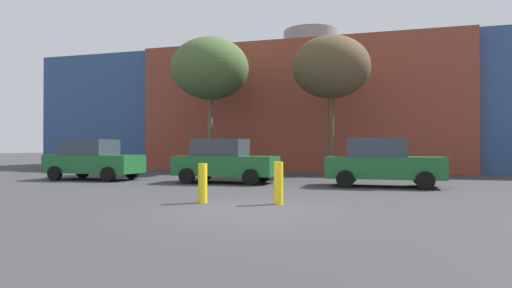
{
  "coord_description": "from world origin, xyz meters",
  "views": [
    {
      "loc": [
        2.97,
        -9.61,
        1.45
      ],
      "look_at": [
        -2.66,
        9.58,
        1.64
      ],
      "focal_mm": 30.6,
      "sensor_mm": 36.0,
      "label": 1
    }
  ],
  "objects_px": {
    "parked_car_2": "(382,162)",
    "bollard_yellow_0": "(203,183)",
    "parked_car_1": "(225,161)",
    "bare_tree_0": "(331,68)",
    "bare_tree_1": "(210,69)",
    "bollard_yellow_1": "(278,183)",
    "parked_car_0": "(93,160)"
  },
  "relations": [
    {
      "from": "parked_car_1",
      "to": "bollard_yellow_0",
      "type": "relative_size",
      "value": 4.01
    },
    {
      "from": "parked_car_2",
      "to": "bollard_yellow_0",
      "type": "height_order",
      "value": "parked_car_2"
    },
    {
      "from": "parked_car_1",
      "to": "bare_tree_1",
      "type": "relative_size",
      "value": 0.55
    },
    {
      "from": "bare_tree_0",
      "to": "bollard_yellow_0",
      "type": "bearing_deg",
      "value": -99.89
    },
    {
      "from": "bare_tree_0",
      "to": "bollard_yellow_0",
      "type": "relative_size",
      "value": 6.86
    },
    {
      "from": "bare_tree_1",
      "to": "bare_tree_0",
      "type": "bearing_deg",
      "value": -3.05
    },
    {
      "from": "parked_car_2",
      "to": "bare_tree_0",
      "type": "height_order",
      "value": "bare_tree_0"
    },
    {
      "from": "bare_tree_0",
      "to": "bollard_yellow_1",
      "type": "relative_size",
      "value": 6.53
    },
    {
      "from": "bollard_yellow_0",
      "to": "bollard_yellow_1",
      "type": "xyz_separation_m",
      "value": [
        2.0,
        0.28,
        0.03
      ]
    },
    {
      "from": "parked_car_0",
      "to": "parked_car_1",
      "type": "height_order",
      "value": "parked_car_0"
    },
    {
      "from": "parked_car_1",
      "to": "parked_car_2",
      "type": "xyz_separation_m",
      "value": [
        6.33,
        -0.0,
        0.01
      ]
    },
    {
      "from": "parked_car_0",
      "to": "parked_car_1",
      "type": "xyz_separation_m",
      "value": [
        6.43,
        0.0,
        -0.01
      ]
    },
    {
      "from": "parked_car_1",
      "to": "bare_tree_0",
      "type": "relative_size",
      "value": 0.58
    },
    {
      "from": "parked_car_0",
      "to": "bare_tree_0",
      "type": "height_order",
      "value": "bare_tree_0"
    },
    {
      "from": "bare_tree_1",
      "to": "bollard_yellow_1",
      "type": "xyz_separation_m",
      "value": [
        6.76,
        -11.8,
        -5.37
      ]
    },
    {
      "from": "parked_car_0",
      "to": "parked_car_1",
      "type": "relative_size",
      "value": 1.01
    },
    {
      "from": "parked_car_0",
      "to": "bare_tree_0",
      "type": "distance_m",
      "value": 12.44
    },
    {
      "from": "parked_car_1",
      "to": "bollard_yellow_0",
      "type": "bearing_deg",
      "value": -74.6
    },
    {
      "from": "bare_tree_0",
      "to": "bare_tree_1",
      "type": "relative_size",
      "value": 0.94
    },
    {
      "from": "parked_car_2",
      "to": "bollard_yellow_1",
      "type": "distance_m",
      "value": 6.63
    },
    {
      "from": "parked_car_2",
      "to": "bollard_yellow_1",
      "type": "relative_size",
      "value": 3.85
    },
    {
      "from": "bollard_yellow_0",
      "to": "bare_tree_0",
      "type": "bearing_deg",
      "value": 80.11
    },
    {
      "from": "bare_tree_1",
      "to": "bollard_yellow_0",
      "type": "relative_size",
      "value": 7.33
    },
    {
      "from": "bare_tree_0",
      "to": "parked_car_0",
      "type": "bearing_deg",
      "value": -152.46
    },
    {
      "from": "bare_tree_1",
      "to": "parked_car_0",
      "type": "bearing_deg",
      "value": -121.02
    },
    {
      "from": "parked_car_0",
      "to": "bare_tree_1",
      "type": "bearing_deg",
      "value": 58.98
    },
    {
      "from": "bollard_yellow_1",
      "to": "bare_tree_1",
      "type": "bearing_deg",
      "value": 119.81
    },
    {
      "from": "parked_car_2",
      "to": "bollard_yellow_1",
      "type": "bearing_deg",
      "value": -112.81
    },
    {
      "from": "bare_tree_1",
      "to": "bollard_yellow_1",
      "type": "bearing_deg",
      "value": -60.19
    },
    {
      "from": "parked_car_2",
      "to": "bollard_yellow_0",
      "type": "bearing_deg",
      "value": -125.58
    },
    {
      "from": "bare_tree_1",
      "to": "bollard_yellow_1",
      "type": "height_order",
      "value": "bare_tree_1"
    },
    {
      "from": "parked_car_0",
      "to": "bollard_yellow_1",
      "type": "xyz_separation_m",
      "value": [
        10.19,
        -6.11,
        -0.37
      ]
    }
  ]
}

